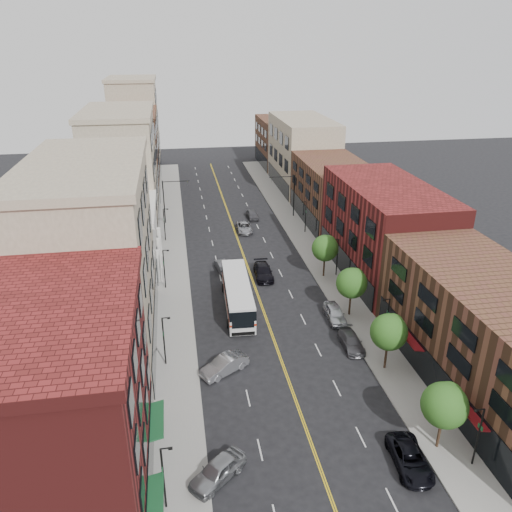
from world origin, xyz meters
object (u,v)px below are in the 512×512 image
car_parked_mid (351,342)px  car_lane_behind (222,266)px  city_bus (237,293)px  car_angle_a (218,471)px  car_lane_a (263,272)px  car_parked_near (410,459)px  car_lane_c (252,215)px  car_lane_b (244,227)px  car_parked_far (335,313)px  car_angle_b (225,365)px

car_parked_mid → car_lane_behind: car_lane_behind is taller
city_bus → car_parked_mid: city_bus is taller
car_angle_a → car_lane_a: (8.94, 31.35, 0.00)m
car_angle_a → car_parked_near: size_ratio=0.91×
car_angle_a → car_lane_c: bearing=128.0°
car_lane_b → car_angle_a: bearing=-99.4°
car_lane_a → car_lane_c: (2.18, 22.93, -0.07)m
car_parked_far → car_lane_c: (-3.68, 34.70, -0.07)m
car_parked_mid → car_lane_a: car_lane_a is taller
city_bus → car_lane_b: (4.30, 24.32, -1.20)m
city_bus → car_lane_b: city_bus is taller
car_parked_mid → city_bus: bearing=137.4°
car_angle_a → city_bus: bearing=128.7°
car_angle_b → car_parked_near: bearing=10.6°
car_angle_b → car_parked_near: car_angle_b is taller
car_parked_near → car_lane_behind: car_parked_near is taller
car_lane_behind → city_bus: bearing=86.1°
city_bus → car_lane_behind: size_ratio=3.12×
car_angle_b → car_lane_c: (9.32, 42.14, -0.07)m
car_lane_a → car_lane_b: car_lane_a is taller
car_angle_a → car_parked_near: car_angle_a is taller
car_angle_a → car_lane_a: size_ratio=0.85×
city_bus → car_parked_far: 11.16m
car_parked_mid → car_lane_b: bearing=101.1°
car_angle_b → car_lane_behind: car_angle_b is taller
car_angle_a → car_angle_b: size_ratio=0.97×
car_lane_behind → car_angle_a: bearing=75.8°
car_angle_a → car_lane_behind: 34.52m
car_angle_a → car_lane_c: size_ratio=1.10×
car_lane_behind → car_lane_c: bearing=-117.5°
city_bus → car_lane_c: 31.02m
car_parked_near → car_parked_mid: 15.30m
city_bus → car_parked_far: (10.20, -4.40, -1.12)m
city_bus → car_angle_a: size_ratio=2.79×
city_bus → car_angle_b: 12.21m
car_lane_a → car_lane_c: size_ratio=1.29×
car_parked_mid → car_parked_far: car_parked_far is taller
car_parked_far → car_lane_b: size_ratio=0.92×
car_parked_mid → car_lane_behind: (-10.88, 20.16, 0.02)m
car_lane_behind → car_parked_near: bearing=97.9°
car_angle_a → car_lane_b: (8.90, 48.30, -0.09)m
car_angle_a → car_angle_b: same height
car_lane_c → car_parked_mid: bearing=-88.0°
car_angle_b → car_lane_b: 36.84m
car_parked_mid → car_parked_near: bearing=-92.3°
car_angle_a → car_parked_near: bearing=44.9°
car_parked_far → car_lane_a: size_ratio=0.85×
car_lane_behind → car_parked_mid: bearing=110.7°
car_lane_c → car_parked_near: bearing=-90.4°
city_bus → car_parked_far: bearing=-21.0°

